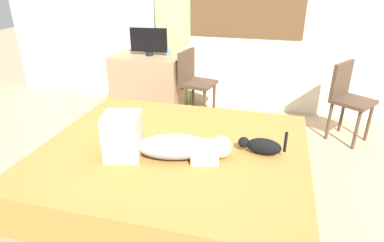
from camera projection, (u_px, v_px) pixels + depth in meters
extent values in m
plane|color=tan|center=(169.00, 206.00, 2.66)|extent=(16.00, 16.00, 0.00)
cube|color=#997A56|center=(174.00, 189.00, 2.76)|extent=(2.13, 1.82, 0.14)
cube|color=olive|center=(174.00, 165.00, 2.66)|extent=(2.07, 1.77, 0.33)
ellipsoid|color=#8C939E|center=(175.00, 147.00, 2.43)|extent=(0.61, 0.39, 0.17)
sphere|color=beige|center=(221.00, 147.00, 2.42)|extent=(0.17, 0.17, 0.17)
cube|color=beige|center=(123.00, 136.00, 2.40)|extent=(0.31, 0.29, 0.34)
cube|color=beige|center=(204.00, 152.00, 2.44)|extent=(0.26, 0.32, 0.08)
ellipsoid|color=black|center=(264.00, 147.00, 2.47)|extent=(0.27, 0.13, 0.13)
sphere|color=black|center=(244.00, 142.00, 2.51)|extent=(0.08, 0.08, 0.08)
cylinder|color=black|center=(286.00, 142.00, 2.40)|extent=(0.02, 0.02, 0.16)
cube|color=#997A56|center=(149.00, 83.00, 4.41)|extent=(0.90, 0.56, 0.74)
cylinder|color=black|center=(149.00, 54.00, 4.23)|extent=(0.10, 0.10, 0.05)
cube|color=black|center=(149.00, 40.00, 4.16)|extent=(0.48, 0.07, 0.30)
cylinder|color=teal|center=(168.00, 53.00, 4.21)|extent=(0.07, 0.07, 0.08)
cylinder|color=#4C3828|center=(214.00, 100.00, 4.25)|extent=(0.04, 0.04, 0.44)
cylinder|color=#4C3828|center=(204.00, 108.00, 4.00)|extent=(0.04, 0.04, 0.44)
cylinder|color=#4C3828|center=(193.00, 96.00, 4.37)|extent=(0.04, 0.04, 0.44)
cylinder|color=#4C3828|center=(182.00, 103.00, 4.12)|extent=(0.04, 0.04, 0.44)
cube|color=#4C3828|center=(199.00, 83.00, 4.09)|extent=(0.45, 0.45, 0.04)
cube|color=#4C3828|center=(186.00, 65.00, 4.07)|extent=(0.12, 0.38, 0.38)
cylinder|color=#4C3828|center=(369.00, 122.00, 3.61)|extent=(0.04, 0.04, 0.44)
cylinder|color=#4C3828|center=(356.00, 130.00, 3.43)|extent=(0.04, 0.04, 0.44)
cylinder|color=#4C3828|center=(342.00, 114.00, 3.82)|extent=(0.04, 0.04, 0.44)
cylinder|color=#4C3828|center=(329.00, 121.00, 3.64)|extent=(0.04, 0.04, 0.44)
cube|color=#4C3828|center=(353.00, 101.00, 3.52)|extent=(0.53, 0.53, 0.04)
cube|color=#4C3828|center=(342.00, 79.00, 3.55)|extent=(0.25, 0.34, 0.38)
cube|color=#ADCC75|center=(172.00, 16.00, 4.25)|extent=(0.44, 0.06, 2.40)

